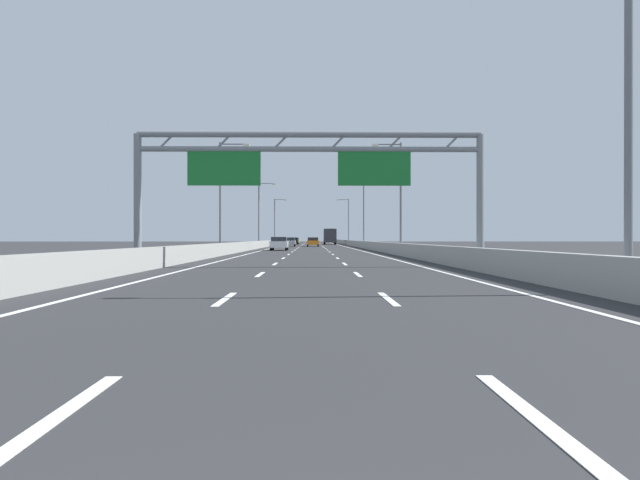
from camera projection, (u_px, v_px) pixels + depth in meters
name	position (u px, v px, depth m)	size (l,w,h in m)	color
ground_plane	(311.00, 246.00, 100.91)	(260.00, 260.00, 0.00)	#2D2D30
lane_dash_left_0	(46.00, 424.00, 4.40)	(0.16, 3.00, 0.01)	white
lane_dash_left_1	(225.00, 299.00, 13.40)	(0.16, 3.00, 0.01)	white
lane_dash_left_2	(260.00, 274.00, 22.39)	(0.16, 3.00, 0.01)	white
lane_dash_left_3	(275.00, 264.00, 31.39)	(0.16, 3.00, 0.01)	white
lane_dash_left_4	(283.00, 258.00, 40.39)	(0.16, 3.00, 0.01)	white
lane_dash_left_5	(289.00, 254.00, 49.39)	(0.16, 3.00, 0.01)	white
lane_dash_left_6	(292.00, 252.00, 58.39)	(0.16, 3.00, 0.01)	white
lane_dash_left_7	(295.00, 250.00, 67.39)	(0.16, 3.00, 0.01)	white
lane_dash_left_8	(297.00, 249.00, 76.39)	(0.16, 3.00, 0.01)	white
lane_dash_left_9	(299.00, 247.00, 85.39)	(0.16, 3.00, 0.01)	white
lane_dash_left_10	(300.00, 247.00, 94.39)	(0.16, 3.00, 0.01)	white
lane_dash_left_11	(301.00, 246.00, 103.39)	(0.16, 3.00, 0.01)	white
lane_dash_left_12	(302.00, 245.00, 112.39)	(0.16, 3.00, 0.01)	white
lane_dash_left_13	(303.00, 245.00, 121.39)	(0.16, 3.00, 0.01)	white
lane_dash_left_14	(303.00, 244.00, 130.39)	(0.16, 3.00, 0.01)	white
lane_dash_left_15	(304.00, 244.00, 139.38)	(0.16, 3.00, 0.01)	white
lane_dash_left_16	(304.00, 243.00, 148.38)	(0.16, 3.00, 0.01)	white
lane_dash_left_17	(305.00, 243.00, 157.38)	(0.16, 3.00, 0.01)	white
lane_dash_right_0	(542.00, 422.00, 4.44)	(0.16, 3.00, 0.01)	white
lane_dash_right_1	(388.00, 299.00, 13.44)	(0.16, 3.00, 0.01)	white
lane_dash_right_2	(358.00, 274.00, 22.44)	(0.16, 3.00, 0.01)	white
lane_dash_right_3	(345.00, 264.00, 31.44)	(0.16, 3.00, 0.01)	white
lane_dash_right_4	(337.00, 258.00, 40.44)	(0.16, 3.00, 0.01)	white
lane_dash_right_5	(333.00, 254.00, 49.44)	(0.16, 3.00, 0.01)	white
lane_dash_right_6	(330.00, 252.00, 58.44)	(0.16, 3.00, 0.01)	white
lane_dash_right_7	(327.00, 250.00, 67.44)	(0.16, 3.00, 0.01)	white
lane_dash_right_8	(326.00, 249.00, 76.44)	(0.16, 3.00, 0.01)	white
lane_dash_right_9	(324.00, 247.00, 85.44)	(0.16, 3.00, 0.01)	white
lane_dash_right_10	(323.00, 247.00, 94.43)	(0.16, 3.00, 0.01)	white
lane_dash_right_11	(322.00, 246.00, 103.43)	(0.16, 3.00, 0.01)	white
lane_dash_right_12	(321.00, 245.00, 112.43)	(0.16, 3.00, 0.01)	white
lane_dash_right_13	(321.00, 245.00, 121.43)	(0.16, 3.00, 0.01)	white
lane_dash_right_14	(320.00, 244.00, 130.43)	(0.16, 3.00, 0.01)	white
lane_dash_right_15	(320.00, 244.00, 139.43)	(0.16, 3.00, 0.01)	white
lane_dash_right_16	(319.00, 243.00, 148.43)	(0.16, 3.00, 0.01)	white
lane_dash_right_17	(319.00, 243.00, 157.43)	(0.16, 3.00, 0.01)	white
edge_line_left	(275.00, 247.00, 88.84)	(0.16, 176.00, 0.01)	white
edge_line_right	(347.00, 247.00, 88.98)	(0.16, 176.00, 0.01)	white
barrier_left	(274.00, 243.00, 110.82)	(0.45, 220.00, 0.95)	#9E9E99
barrier_right	(349.00, 243.00, 111.00)	(0.45, 220.00, 0.95)	#9E9E99
sign_gantry	(307.00, 164.00, 28.41)	(16.38, 0.36, 6.36)	gray
streetlamp_right_near	(619.00, 69.00, 14.55)	(2.58, 0.28, 9.50)	slate
streetlamp_left_mid	(223.00, 190.00, 51.77)	(2.58, 0.28, 9.50)	slate
streetlamp_right_mid	(398.00, 191.00, 51.96)	(2.58, 0.28, 9.50)	slate
streetlamp_left_far	(260.00, 210.00, 89.18)	(2.58, 0.28, 9.50)	slate
streetlamp_right_far	(362.00, 210.00, 89.37)	(2.58, 0.28, 9.50)	slate
streetlamp_left_distant	(276.00, 218.00, 126.59)	(2.58, 0.28, 9.50)	slate
streetlamp_right_distant	(347.00, 219.00, 126.78)	(2.58, 0.28, 9.50)	slate
orange_car	(313.00, 242.00, 94.85)	(1.84, 4.15, 1.43)	orange
white_car	(279.00, 243.00, 65.67)	(1.82, 4.38, 1.46)	silver
yellow_car	(295.00, 241.00, 133.64)	(1.78, 4.41, 1.43)	yellow
black_car	(293.00, 241.00, 124.63)	(1.88, 4.29, 1.46)	black
silver_car	(290.00, 242.00, 96.73)	(1.75, 4.36, 1.43)	#A8ADB2
box_truck	(330.00, 236.00, 123.18)	(2.44, 8.15, 3.18)	silver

